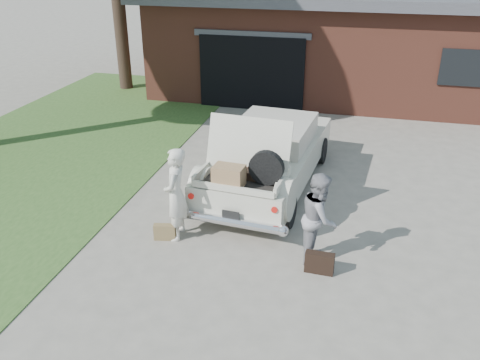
# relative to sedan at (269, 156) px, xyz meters

# --- Properties ---
(ground) EXTENTS (90.00, 90.00, 0.00)m
(ground) POSITION_rel_sedan_xyz_m (-0.08, -2.73, -0.69)
(ground) COLOR gray
(ground) RESTS_ON ground
(grass_strip) EXTENTS (6.00, 16.00, 0.02)m
(grass_strip) POSITION_rel_sedan_xyz_m (-5.58, 0.27, -0.68)
(grass_strip) COLOR #2D4C1E
(grass_strip) RESTS_ON ground
(house) EXTENTS (12.80, 7.80, 3.30)m
(house) POSITION_rel_sedan_xyz_m (0.90, 8.74, 0.98)
(house) COLOR brown
(house) RESTS_ON ground
(sedan) EXTENTS (2.22, 4.85, 1.91)m
(sedan) POSITION_rel_sedan_xyz_m (0.00, 0.00, 0.00)
(sedan) COLOR beige
(sedan) RESTS_ON ground
(woman_left) EXTENTS (0.46, 0.65, 1.66)m
(woman_left) POSITION_rel_sedan_xyz_m (-1.14, -2.40, 0.14)
(woman_left) COLOR beige
(woman_left) RESTS_ON ground
(woman_right) EXTENTS (0.59, 0.75, 1.52)m
(woman_right) POSITION_rel_sedan_xyz_m (1.30, -2.48, 0.07)
(woman_right) COLOR gray
(woman_right) RESTS_ON ground
(suitcase_left) EXTENTS (0.39, 0.19, 0.29)m
(suitcase_left) POSITION_rel_sedan_xyz_m (-1.33, -2.55, -0.55)
(suitcase_left) COLOR olive
(suitcase_left) RESTS_ON ground
(suitcase_right) EXTENTS (0.46, 0.17, 0.35)m
(suitcase_right) POSITION_rel_sedan_xyz_m (1.38, -2.87, -0.52)
(suitcase_right) COLOR black
(suitcase_right) RESTS_ON ground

